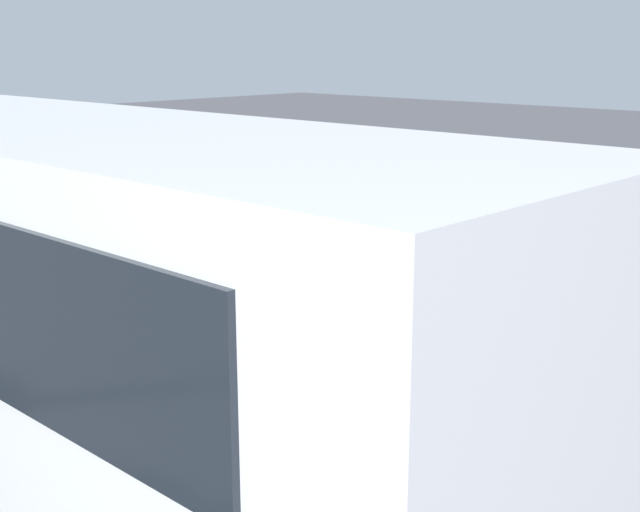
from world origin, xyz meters
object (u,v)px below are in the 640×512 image
spectator_right (154,267)px  traffic_cone (464,274)px  parked_motorcycle_silver (37,303)px  tour_bus (14,305)px  spectator_far_left (366,344)px  spectator_centre (216,280)px  stunt_motorcycle (336,238)px  spectator_left (281,313)px

spectator_right → traffic_cone: spectator_right is taller
parked_motorcycle_silver → tour_bus: bearing=149.7°
tour_bus → traffic_cone: 7.76m
tour_bus → traffic_cone: bearing=-86.2°
spectator_far_left → tour_bus: bearing=56.0°
traffic_cone → spectator_far_left: bearing=114.0°
spectator_centre → traffic_cone: bearing=-95.5°
parked_motorcycle_silver → spectator_far_left: bearing=-173.7°
spectator_right → stunt_motorcycle: 4.19m
spectator_right → parked_motorcycle_silver: size_ratio=0.83×
parked_motorcycle_silver → traffic_cone: parked_motorcycle_silver is taller
spectator_right → traffic_cone: size_ratio=2.72×
parked_motorcycle_silver → traffic_cone: (-2.92, -5.62, -0.18)m
spectator_far_left → spectator_right: bearing=-5.9°
spectator_far_left → stunt_motorcycle: bearing=-45.3°
traffic_cone → spectator_right: bearing=70.6°
traffic_cone → spectator_centre: bearing=84.5°
parked_motorcycle_silver → stunt_motorcycle: stunt_motorcycle is taller
spectator_left → stunt_motorcycle: spectator_left is taller
stunt_motorcycle → spectator_left: bearing=125.7°
spectator_left → stunt_motorcycle: (3.08, -4.29, -0.37)m
spectator_centre → spectator_right: (1.19, 0.03, -0.05)m
tour_bus → traffic_cone: tour_bus is taller
tour_bus → parked_motorcycle_silver: size_ratio=4.97×
spectator_right → parked_motorcycle_silver: 1.70m
traffic_cone → spectator_left: bearing=100.1°
spectator_right → stunt_motorcycle: bearing=-81.8°
tour_bus → spectator_right: bearing=-54.2°
parked_motorcycle_silver → stunt_motorcycle: bearing=-97.7°
spectator_centre → parked_motorcycle_silver: 2.73m
tour_bus → spectator_right: tour_bus is taller
parked_motorcycle_silver → spectator_right: bearing=-142.9°
parked_motorcycle_silver → spectator_left: bearing=-167.8°
spectator_right → traffic_cone: bearing=-109.4°
tour_bus → stunt_motorcycle: (2.74, -7.10, -1.03)m
traffic_cone → stunt_motorcycle: bearing=13.1°
spectator_far_left → spectator_right: 3.90m
spectator_centre → traffic_cone: size_ratio=2.84×
spectator_centre → spectator_far_left: bearing=170.9°
spectator_far_left → parked_motorcycle_silver: size_ratio=0.86×
spectator_centre → stunt_motorcycle: spectator_centre is taller
spectator_centre → traffic_cone: spectator_centre is taller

